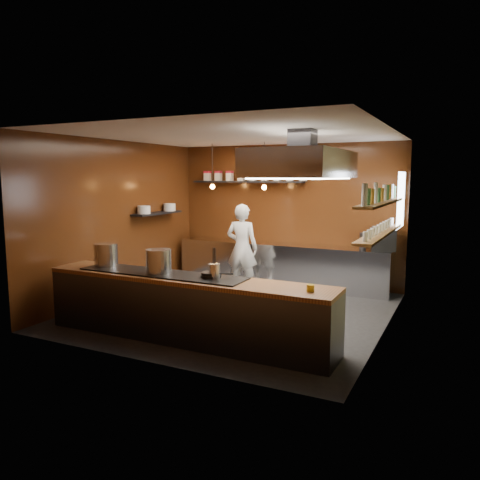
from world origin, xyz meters
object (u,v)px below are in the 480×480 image
Objects in this scene: stockpot_large at (106,255)px; chef at (242,248)px; extractor_hood at (302,164)px; espresso_machine at (384,239)px; stockpot_small at (159,261)px.

chef is (0.97, 2.86, -0.23)m from stockpot_large.
chef reaches higher than stockpot_large.
extractor_hood is 4.47× the size of espresso_machine.
stockpot_small is (-1.73, -1.21, -1.40)m from extractor_hood.
chef is (-2.61, -0.88, -0.23)m from espresso_machine.
extractor_hood is 1.12× the size of chef.
stockpot_large is (-2.78, -1.14, -1.39)m from extractor_hood.
stockpot_large is 3.03m from chef.
extractor_hood reaches higher than stockpot_large.
extractor_hood is 2.98m from chef.
stockpot_small is at bearing -145.13° from extractor_hood.
chef is at bearing 91.58° from stockpot_small.
extractor_hood reaches higher than stockpot_small.
chef is (-0.08, 2.93, -0.22)m from stockpot_small.
chef is (-1.81, 1.72, -1.62)m from extractor_hood.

